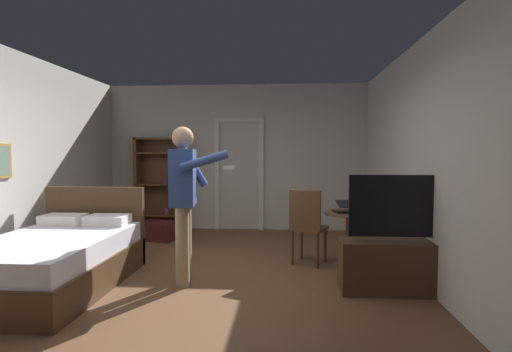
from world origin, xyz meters
The scene contains 13 objects.
ground_plane centered at (0.00, 0.00, 0.00)m, with size 7.14×7.14×0.00m, color brown.
wall_back centered at (0.00, 3.30, 1.38)m, with size 5.14×0.12×2.76m, color beige.
wall_right centered at (2.51, 0.00, 1.38)m, with size 0.12×6.73×2.76m, color beige.
doorway_frame centered at (0.06, 3.22, 1.22)m, with size 0.93×0.08×2.13m.
bed centered at (-1.57, -0.19, 0.30)m, with size 1.31×2.10×1.02m.
bookshelf centered at (-1.45, 3.08, 0.95)m, with size 0.88×0.32×1.75m.
tv_flatscreen centered at (2.15, -0.10, 0.36)m, with size 1.27×0.40×1.24m.
side_table centered at (1.76, 0.88, 0.47)m, with size 0.64×0.64×0.70m.
laptop centered at (1.73, 0.84, 0.75)m, with size 0.37×0.38×0.16m.
bottle_on_table centered at (1.90, 0.80, 0.80)m, with size 0.06×0.06×0.23m.
wooden_chair centered at (1.22, 0.88, 0.54)m, with size 0.55×0.55×0.99m.
person_blue_shirt centered at (-0.20, 0.05, 1.03)m, with size 0.77×0.65×1.76m.
suitcase_dark centered at (-1.21, 2.19, 0.16)m, with size 0.60×0.38×0.31m, color #4C1919.
Camera 1 is at (0.93, -4.31, 1.47)m, focal length 27.93 mm.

